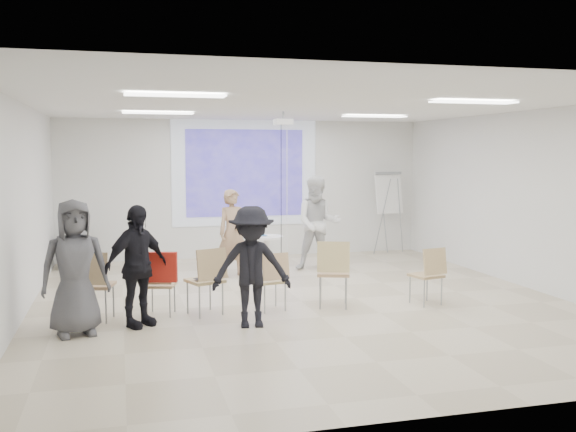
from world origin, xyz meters
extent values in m
cube|color=beige|center=(0.00, 0.00, -0.05)|extent=(8.00, 9.00, 0.10)
cube|color=white|center=(0.00, 0.00, 3.05)|extent=(8.00, 9.00, 0.10)
cube|color=silver|center=(0.00, 4.55, 1.50)|extent=(8.00, 0.10, 3.00)
cube|color=silver|center=(-4.05, 0.00, 1.50)|extent=(0.10, 9.00, 3.00)
cube|color=silver|center=(4.05, 0.00, 1.50)|extent=(0.10, 9.00, 3.00)
cube|color=silver|center=(0.00, 4.49, 1.85)|extent=(3.20, 0.01, 2.30)
cube|color=#372E9F|center=(0.00, 4.47, 1.85)|extent=(2.60, 0.01, 1.90)
cylinder|color=white|center=(-0.02, 2.26, 0.03)|extent=(0.52, 0.52, 0.05)
cylinder|color=white|center=(-0.02, 2.26, 0.36)|extent=(0.14, 0.14, 0.66)
cylinder|color=white|center=(-0.02, 2.26, 0.72)|extent=(0.71, 0.71, 0.04)
cube|color=white|center=(0.03, 2.24, 0.74)|extent=(0.24, 0.21, 0.01)
cube|color=teal|center=(-0.12, 2.31, 0.75)|extent=(0.18, 0.23, 0.02)
imported|color=tan|center=(-0.66, 2.31, 0.92)|extent=(0.76, 0.61, 1.83)
imported|color=white|center=(1.05, 2.49, 1.02)|extent=(1.15, 1.01, 2.04)
cube|color=white|center=(-0.48, 2.56, 1.21)|extent=(0.07, 0.13, 0.04)
cube|color=white|center=(0.87, 2.74, 1.38)|extent=(0.07, 0.12, 0.04)
cube|color=tan|center=(-3.02, -0.37, 0.48)|extent=(0.55, 0.55, 0.04)
cube|color=tan|center=(-3.08, -0.58, 0.75)|extent=(0.46, 0.21, 0.43)
cylinder|color=gray|center=(-3.24, -0.50, 0.24)|extent=(0.03, 0.03, 0.47)
cylinder|color=gray|center=(-2.89, -0.60, 0.24)|extent=(0.03, 0.03, 0.47)
cylinder|color=gray|center=(-3.15, -0.15, 0.24)|extent=(0.03, 0.03, 0.47)
cylinder|color=gray|center=(-2.80, -0.24, 0.24)|extent=(0.03, 0.03, 0.47)
cube|color=tan|center=(-2.15, -0.28, 0.43)|extent=(0.50, 0.50, 0.04)
cube|color=tan|center=(-2.20, -0.47, 0.67)|extent=(0.41, 0.19, 0.38)
cylinder|color=gray|center=(-2.35, -0.39, 0.21)|extent=(0.03, 0.03, 0.42)
cylinder|color=gray|center=(-2.04, -0.48, 0.21)|extent=(0.03, 0.03, 0.42)
cylinder|color=#94969C|center=(-2.26, -0.08, 0.21)|extent=(0.03, 0.03, 0.42)
cylinder|color=gray|center=(-1.95, -0.17, 0.21)|extent=(0.03, 0.03, 0.42)
cube|color=tan|center=(-1.54, -0.42, 0.48)|extent=(0.58, 0.58, 0.04)
cube|color=tan|center=(-1.46, -0.62, 0.75)|extent=(0.45, 0.25, 0.43)
cylinder|color=#94979C|center=(-1.65, -0.66, 0.24)|extent=(0.03, 0.03, 0.47)
cylinder|color=#94989D|center=(-1.30, -0.53, 0.24)|extent=(0.03, 0.03, 0.47)
cylinder|color=gray|center=(-1.77, -0.32, 0.24)|extent=(0.03, 0.03, 0.47)
cylinder|color=gray|center=(-1.43, -0.19, 0.24)|extent=(0.03, 0.03, 0.47)
cube|color=tan|center=(-0.59, -0.41, 0.43)|extent=(0.47, 0.47, 0.04)
cube|color=tan|center=(-0.55, -0.60, 0.67)|extent=(0.41, 0.16, 0.38)
cylinder|color=gray|center=(-0.71, -0.60, 0.21)|extent=(0.02, 0.02, 0.42)
cylinder|color=gray|center=(-0.39, -0.54, 0.21)|extent=(0.02, 0.02, 0.42)
cylinder|color=gray|center=(-0.78, -0.28, 0.21)|extent=(0.02, 0.02, 0.42)
cylinder|color=#92959A|center=(-0.46, -0.22, 0.21)|extent=(0.02, 0.02, 0.42)
cube|color=tan|center=(0.37, -0.44, 0.50)|extent=(0.60, 0.60, 0.04)
cube|color=tan|center=(0.30, -0.65, 0.78)|extent=(0.48, 0.24, 0.45)
cylinder|color=gray|center=(0.13, -0.56, 0.25)|extent=(0.03, 0.03, 0.49)
cylinder|color=gray|center=(0.49, -0.68, 0.25)|extent=(0.03, 0.03, 0.49)
cylinder|color=gray|center=(0.25, -0.20, 0.25)|extent=(0.03, 0.03, 0.49)
cylinder|color=gray|center=(0.61, -0.32, 0.25)|extent=(0.03, 0.03, 0.49)
cube|color=tan|center=(1.77, -0.66, 0.44)|extent=(0.49, 0.49, 0.04)
cube|color=tan|center=(1.82, -0.85, 0.68)|extent=(0.42, 0.17, 0.39)
cylinder|color=gray|center=(1.65, -0.86, 0.22)|extent=(0.03, 0.03, 0.43)
cylinder|color=#94979C|center=(1.97, -0.79, 0.22)|extent=(0.03, 0.03, 0.43)
cylinder|color=gray|center=(1.57, -0.54, 0.22)|extent=(0.03, 0.03, 0.43)
cylinder|color=#93959B|center=(1.90, -0.46, 0.22)|extent=(0.03, 0.03, 0.43)
cube|color=#B02015|center=(-2.15, -0.50, 0.72)|extent=(0.44, 0.21, 0.41)
imported|color=black|center=(-1.54, -0.40, 0.52)|extent=(0.42, 0.37, 0.03)
imported|color=black|center=(-2.48, -0.83, 0.92)|extent=(1.25, 1.14, 1.85)
imported|color=black|center=(-1.03, -1.23, 0.90)|extent=(1.23, 0.76, 1.81)
imported|color=#545458|center=(-3.24, -1.04, 0.96)|extent=(1.05, 0.81, 1.92)
cylinder|color=gray|center=(3.02, 3.94, 0.87)|extent=(0.35, 0.15, 1.70)
cylinder|color=#95999E|center=(3.49, 4.03, 0.87)|extent=(0.29, 0.26, 1.70)
cylinder|color=gray|center=(3.20, 4.29, 0.87)|extent=(0.09, 0.38, 1.70)
cube|color=white|center=(3.24, 4.10, 1.40)|extent=(0.70, 0.31, 0.95)
cube|color=gray|center=(3.23, 4.14, 1.83)|extent=(0.69, 0.18, 0.07)
cube|color=black|center=(-3.56, 3.86, 0.30)|extent=(0.63, 0.56, 0.53)
cube|color=gray|center=(-3.56, 3.86, 0.68)|extent=(0.45, 0.41, 0.23)
cylinder|color=black|center=(-3.81, 3.77, 0.03)|extent=(0.08, 0.08, 0.06)
cylinder|color=black|center=(-3.40, 3.65, 0.03)|extent=(0.08, 0.08, 0.06)
cylinder|color=black|center=(-3.72, 4.07, 0.03)|extent=(0.08, 0.08, 0.06)
cylinder|color=black|center=(-3.31, 3.95, 0.03)|extent=(0.08, 0.08, 0.06)
cube|color=white|center=(0.10, 1.50, 2.82)|extent=(0.30, 0.25, 0.10)
cylinder|color=gray|center=(0.10, 1.50, 2.93)|extent=(0.04, 0.04, 0.14)
cylinder|color=black|center=(0.04, 1.42, 1.39)|extent=(0.01, 0.01, 2.77)
cylinder|color=white|center=(0.14, 1.40, 1.39)|extent=(0.01, 0.01, 2.77)
cube|color=white|center=(-2.00, 2.00, 2.97)|extent=(1.20, 0.30, 0.02)
cube|color=white|center=(2.00, 2.00, 2.97)|extent=(1.20, 0.30, 0.02)
cube|color=white|center=(-2.00, -1.50, 2.97)|extent=(1.20, 0.30, 0.02)
cube|color=white|center=(2.00, -1.50, 2.97)|extent=(1.20, 0.30, 0.02)
camera|label=1|loc=(-2.68, -9.36, 2.28)|focal=40.00mm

